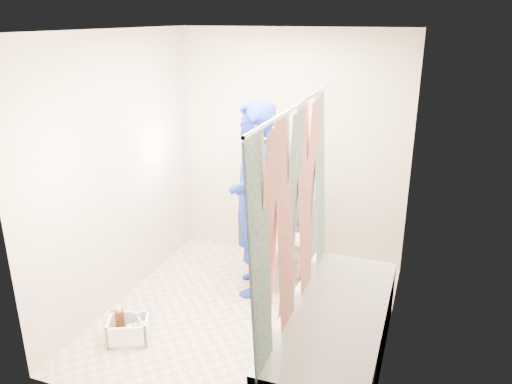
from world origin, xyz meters
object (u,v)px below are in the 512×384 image
(bathtub, at_px, (334,337))
(plumber, at_px, (253,200))
(cleaning_caddy, at_px, (130,330))
(toilet, at_px, (281,238))

(bathtub, relative_size, plumber, 0.96)
(bathtub, relative_size, cleaning_caddy, 4.42)
(plumber, bearing_deg, bathtub, 27.27)
(plumber, bearing_deg, cleaning_caddy, -50.52)
(toilet, bearing_deg, plumber, -122.07)
(toilet, distance_m, cleaning_caddy, 1.69)
(toilet, bearing_deg, bathtub, -60.89)
(plumber, distance_m, cleaning_caddy, 1.53)
(toilet, bearing_deg, cleaning_caddy, -123.87)
(toilet, relative_size, plumber, 0.46)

